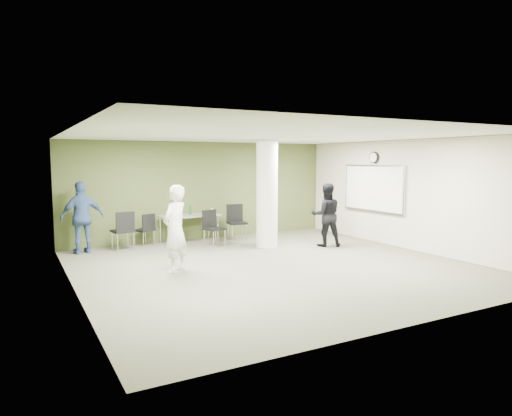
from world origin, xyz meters
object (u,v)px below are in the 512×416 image
chair_back_left (124,228)px  man_blue (82,217)px  folding_table (189,217)px  man_black (326,215)px  woman_white (175,229)px

chair_back_left → man_blue: size_ratio=0.56×
folding_table → man_black: (3.02, -2.19, 0.11)m
folding_table → man_black: 3.73m
folding_table → woman_white: 3.34m
woman_white → man_black: bearing=152.9°
chair_back_left → woman_white: (0.44, -2.76, 0.31)m
folding_table → man_blue: man_blue is taller
chair_back_left → woman_white: bearing=91.3°
chair_back_left → man_black: 5.24m
folding_table → man_blue: 2.81m
folding_table → man_black: bearing=-40.0°
chair_back_left → woman_white: woman_white is taller
woman_white → man_black: size_ratio=1.07×
woman_white → man_black: (4.42, 0.83, -0.06)m
chair_back_left → man_blue: (-0.96, 0.13, 0.30)m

